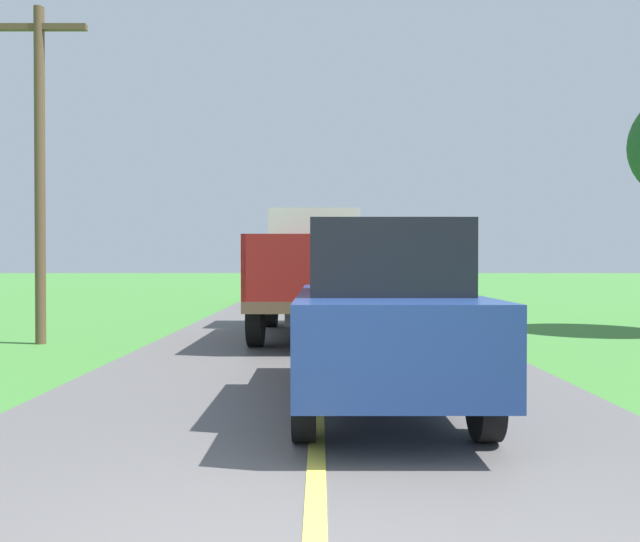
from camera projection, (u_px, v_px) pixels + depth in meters
name	position (u px, v px, depth m)	size (l,w,h in m)	color
banana_truck_near	(312.00, 269.00, 13.23)	(2.38, 5.82, 2.80)	#2D2D30
banana_truck_far	(319.00, 267.00, 23.47)	(2.38, 5.81, 2.80)	#2D2D30
utility_pole_roadside	(37.00, 162.00, 11.53)	(1.89, 0.20, 6.68)	brown
following_car	(378.00, 313.00, 6.18)	(1.74, 4.10, 1.92)	navy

